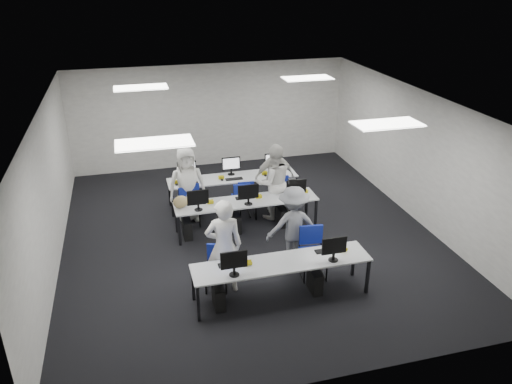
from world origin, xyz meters
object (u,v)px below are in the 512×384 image
object	(u,v)px
student_2	(187,185)
student_3	(274,178)
chair_1	(312,261)
student_1	(274,182)
chair_2	(191,212)
chair_3	(247,206)
photographer	(293,226)
chair_7	(282,197)
chair_6	(241,204)
student_0	(224,246)
chair_0	(217,275)
desk_front	(282,264)
desk_mid	(246,203)
chair_5	(186,207)
chair_4	(286,203)

from	to	relation	value
student_2	student_3	world-z (taller)	student_2
chair_1	student_1	size ratio (longest dim) A/B	0.54
chair_2	chair_1	bearing A→B (deg)	-44.77
chair_3	photographer	distance (m)	2.30
chair_3	chair_7	xyz separation A→B (m)	(0.95, 0.28, 0.02)
chair_1	chair_6	world-z (taller)	chair_1
chair_1	chair_2	world-z (taller)	chair_1
chair_1	student_2	bearing A→B (deg)	130.15
student_0	student_1	distance (m)	3.10
chair_7	student_3	size ratio (longest dim) A/B	0.52
chair_0	chair_3	size ratio (longest dim) A/B	1.01
student_2	student_3	distance (m)	2.10
student_0	student_2	bearing A→B (deg)	-81.51
chair_6	student_0	size ratio (longest dim) A/B	0.47
chair_1	student_0	size ratio (longest dim) A/B	0.53
desk_front	desk_mid	xyz separation A→B (m)	(0.00, 2.60, 0.00)
chair_3	chair_5	bearing A→B (deg)	174.76
chair_7	photographer	bearing A→B (deg)	-84.00
chair_4	student_2	size ratio (longest dim) A/B	0.51
chair_7	chair_0	bearing A→B (deg)	-107.88
chair_3	chair_7	world-z (taller)	chair_7
chair_2	student_3	bearing A→B (deg)	14.55
chair_3	student_0	bearing A→B (deg)	-105.68
chair_2	photographer	distance (m)	2.86
chair_1	student_0	distance (m)	1.83
student_3	photographer	bearing A→B (deg)	-101.35
chair_0	chair_5	xyz separation A→B (m)	(-0.18, 2.96, 0.02)
desk_front	student_1	bearing A→B (deg)	75.96
chair_7	photographer	xyz separation A→B (m)	(-0.56, -2.47, 0.55)
chair_7	chair_2	bearing A→B (deg)	-154.93
student_0	student_1	size ratio (longest dim) A/B	1.03
chair_0	chair_4	xyz separation A→B (m)	(2.17, 2.54, 0.02)
chair_0	chair_2	world-z (taller)	chair_2
chair_4	student_2	xyz separation A→B (m)	(-2.30, 0.35, 0.60)
chair_1	chair_6	xyz separation A→B (m)	(-0.73, 2.87, -0.03)
chair_2	desk_front	bearing A→B (deg)	-60.45
chair_4	student_0	world-z (taller)	student_0
chair_0	chair_4	distance (m)	3.34
student_0	chair_4	bearing A→B (deg)	-124.05
student_1	desk_mid	bearing A→B (deg)	29.53
chair_5	chair_7	world-z (taller)	chair_7
desk_front	chair_3	xyz separation A→B (m)	(0.17, 3.24, -0.42)
chair_6	student_0	world-z (taller)	student_0
chair_6	chair_7	bearing A→B (deg)	12.65
chair_0	student_2	size ratio (longest dim) A/B	0.47
chair_3	student_3	size ratio (longest dim) A/B	0.49
chair_2	chair_7	xyz separation A→B (m)	(2.29, 0.26, -0.01)
chair_1	desk_front	bearing A→B (deg)	-141.03
desk_front	chair_4	xyz separation A→B (m)	(1.10, 3.11, -0.39)
chair_3	photographer	bearing A→B (deg)	-73.56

